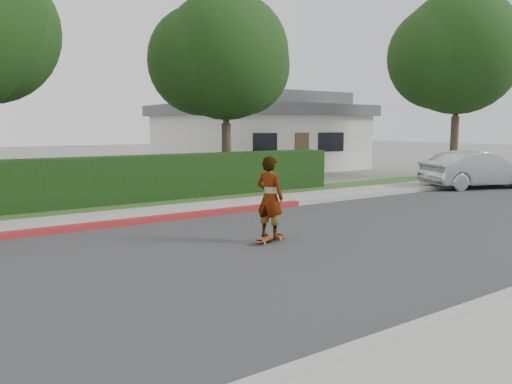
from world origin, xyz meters
TOP-DOWN VIEW (x-y plane):
  - ground at (0.00, 0.00)m, footprint 120.00×120.00m
  - road at (0.00, 0.00)m, footprint 60.00×8.00m
  - curb_far at (0.00, 4.10)m, footprint 60.00×0.20m
  - curb_red_section at (-5.00, 4.10)m, footprint 12.00×0.21m
  - sidewalk_far at (0.00, 5.00)m, footprint 60.00×1.60m
  - planting_strip at (0.00, 6.60)m, footprint 60.00×1.60m
  - hedge at (-3.00, 7.20)m, footprint 15.00×1.00m
  - tree_center at (1.49, 9.19)m, footprint 5.66×4.84m
  - tree_right at (12.49, 6.69)m, footprint 6.32×5.60m
  - house at (8.00, 16.00)m, footprint 10.60×8.60m
  - skateboard at (-2.55, 0.65)m, footprint 1.00×0.44m
  - skateboarder at (-2.55, 0.65)m, footprint 0.58×0.71m
  - car_silver at (9.66, 3.50)m, footprint 4.69×2.86m

SIDE VIEW (x-z plane):
  - ground at x=0.00m, z-range 0.00..0.00m
  - road at x=0.00m, z-range 0.00..0.01m
  - planting_strip at x=0.00m, z-range 0.00..0.10m
  - sidewalk_far at x=0.00m, z-range 0.00..0.12m
  - curb_far at x=0.00m, z-range 0.00..0.15m
  - curb_red_section at x=-5.00m, z-range 0.00..0.15m
  - skateboard at x=-2.55m, z-range 0.04..0.13m
  - car_silver at x=9.66m, z-range 0.00..1.46m
  - hedge at x=-3.00m, z-range 0.00..1.50m
  - skateboarder at x=-2.55m, z-range 0.10..1.79m
  - house at x=8.00m, z-range -0.05..4.25m
  - tree_center at x=1.49m, z-range 1.18..8.62m
  - tree_right at x=12.49m, z-range 1.35..9.91m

